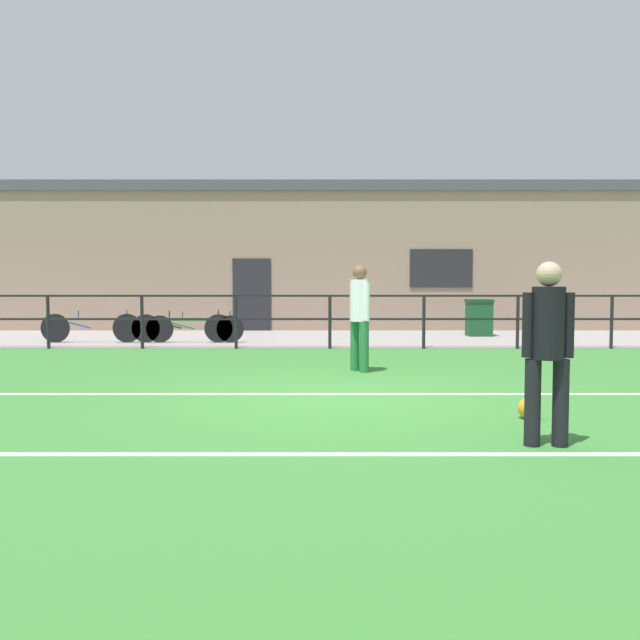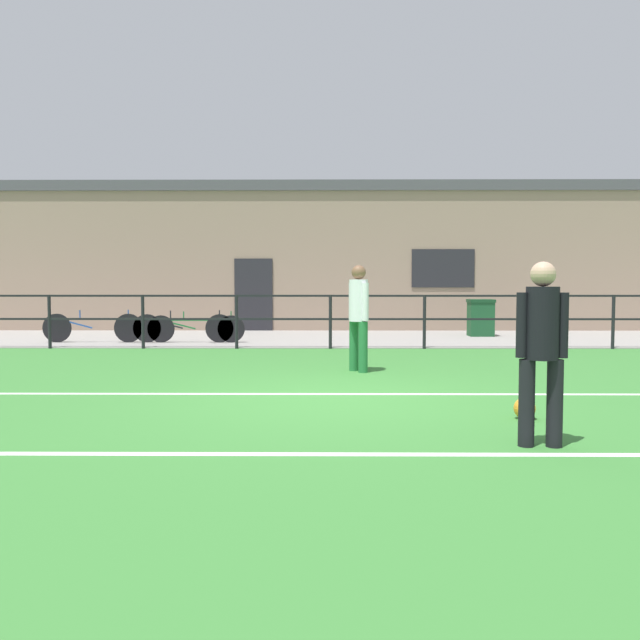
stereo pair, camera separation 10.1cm
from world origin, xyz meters
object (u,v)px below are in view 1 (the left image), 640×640
object	(u,v)px
bicycle_parked_1	(194,328)
bicycle_parked_2	(181,328)
bicycle_parked_0	(90,328)
trash_bin_0	(478,317)
player_goalkeeper	(547,342)
player_striker	(359,311)
soccer_ball_match	(527,408)

from	to	relation	value
bicycle_parked_1	bicycle_parked_2	size ratio (longest dim) A/B	0.97
bicycle_parked_0	trash_bin_0	bearing A→B (deg)	11.30
bicycle_parked_2	trash_bin_0	bearing A→B (deg)	14.43
player_goalkeeper	trash_bin_0	size ratio (longest dim) A/B	1.66
player_striker	bicycle_parked_0	world-z (taller)	player_striker
bicycle_parked_1	trash_bin_0	size ratio (longest dim) A/B	2.37
player_goalkeeper	player_striker	bearing A→B (deg)	110.02
bicycle_parked_0	bicycle_parked_1	xyz separation A→B (m)	(2.40, -0.00, -0.02)
bicycle_parked_0	soccer_ball_match	bearing A→B (deg)	-48.19
soccer_ball_match	bicycle_parked_1	bearing A→B (deg)	121.24
soccer_ball_match	bicycle_parked_2	bearing A→B (deg)	122.69
bicycle_parked_1	bicycle_parked_2	xyz separation A→B (m)	(-0.29, 0.00, 0.01)
bicycle_parked_0	bicycle_parked_1	bearing A→B (deg)	-0.00
trash_bin_0	bicycle_parked_1	bearing A→B (deg)	-165.00
player_goalkeeper	bicycle_parked_0	world-z (taller)	player_goalkeeper
bicycle_parked_1	bicycle_parked_2	world-z (taller)	bicycle_parked_2
player_striker	bicycle_parked_2	xyz separation A→B (m)	(-3.82, 4.77, -0.59)
player_goalkeeper	bicycle_parked_1	distance (m)	10.66
bicycle_parked_0	bicycle_parked_2	bearing A→B (deg)	-0.00
player_goalkeeper	bicycle_parked_0	size ratio (longest dim) A/B	0.68
player_striker	trash_bin_0	world-z (taller)	player_striker
bicycle_parked_1	trash_bin_0	world-z (taller)	trash_bin_0
soccer_ball_match	bicycle_parked_0	xyz separation A→B (m)	(-7.47, 8.35, 0.26)
soccer_ball_match	player_goalkeeper	bearing A→B (deg)	-100.63
player_goalkeeper	bicycle_parked_2	distance (m)	10.79
bicycle_parked_0	bicycle_parked_1	distance (m)	2.40
soccer_ball_match	bicycle_parked_2	size ratio (longest dim) A/B	0.09
player_goalkeeper	player_striker	size ratio (longest dim) A/B	0.94
bicycle_parked_2	player_goalkeeper	bearing A→B (deg)	-61.49
soccer_ball_match	bicycle_parked_1	distance (m)	9.77
soccer_ball_match	trash_bin_0	distance (m)	10.43
player_striker	soccer_ball_match	distance (m)	3.99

